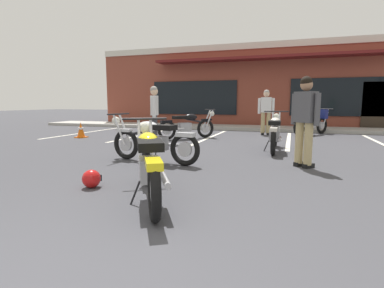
{
  "coord_description": "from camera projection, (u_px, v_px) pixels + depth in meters",
  "views": [
    {
      "loc": [
        1.39,
        -1.18,
        1.2
      ],
      "look_at": [
        -0.1,
        3.31,
        0.55
      ],
      "focal_mm": 28.21,
      "sensor_mm": 36.0,
      "label": 1
    }
  ],
  "objects": [
    {
      "name": "motorcycle_red_sportbike",
      "position": [
        187.0,
        125.0,
        10.03
      ],
      "size": [
        1.62,
        1.68,
        0.98
      ],
      "color": "black",
      "rests_on": "ground_plane"
    },
    {
      "name": "motorcycle_blue_standard",
      "position": [
        275.0,
        132.0,
        7.53
      ],
      "size": [
        0.66,
        2.11,
        0.98
      ],
      "color": "black",
      "rests_on": "ground_plane"
    },
    {
      "name": "helmet_on_pavement",
      "position": [
        92.0,
        179.0,
        4.27
      ],
      "size": [
        0.26,
        0.26,
        0.26
      ],
      "color": "#B71414",
      "rests_on": "ground_plane"
    },
    {
      "name": "person_in_black_shirt",
      "position": [
        266.0,
        109.0,
        11.17
      ],
      "size": [
        0.6,
        0.29,
        1.68
      ],
      "color": "black",
      "rests_on": "ground_plane"
    },
    {
      "name": "brick_storefront_building",
      "position": [
        268.0,
        88.0,
        16.84
      ],
      "size": [
        17.45,
        6.05,
        4.05
      ],
      "color": "brown",
      "rests_on": "ground_plane"
    },
    {
      "name": "motorcycle_green_cafe_racer",
      "position": [
        313.0,
        121.0,
        11.33
      ],
      "size": [
        1.46,
        1.8,
        0.98
      ],
      "color": "black",
      "rests_on": "ground_plane"
    },
    {
      "name": "motorcycle_black_cruiser",
      "position": [
        153.0,
        140.0,
        6.06
      ],
      "size": [
        2.1,
        0.75,
        0.98
      ],
      "color": "black",
      "rests_on": "ground_plane"
    },
    {
      "name": "motorcycle_foreground_classic",
      "position": [
        149.0,
        163.0,
        3.73
      ],
      "size": [
        1.31,
        1.89,
        0.98
      ],
      "color": "black",
      "rests_on": "ground_plane"
    },
    {
      "name": "traffic_cone",
      "position": [
        81.0,
        130.0,
        10.41
      ],
      "size": [
        0.34,
        0.34,
        0.53
      ],
      "color": "orange",
      "rests_on": "ground_plane"
    },
    {
      "name": "person_in_shorts_foreground",
      "position": [
        305.0,
        116.0,
        5.52
      ],
      "size": [
        0.52,
        0.46,
        1.68
      ],
      "color": "black",
      "rests_on": "ground_plane"
    },
    {
      "name": "painted_stall_lines",
      "position": [
        248.0,
        139.0,
        10.13
      ],
      "size": [
        13.17,
        4.8,
        0.01
      ],
      "color": "silver",
      "rests_on": "ground_plane"
    },
    {
      "name": "sidewalk_kerb",
      "position": [
        259.0,
        128.0,
        13.51
      ],
      "size": [
        22.0,
        1.8,
        0.14
      ],
      "primitive_type": "cube",
      "color": "#A8A59E",
      "rests_on": "ground_plane"
    },
    {
      "name": "person_near_building",
      "position": [
        155.0,
        111.0,
        8.75
      ],
      "size": [
        0.38,
        0.59,
        1.68
      ],
      "color": "black",
      "rests_on": "ground_plane"
    },
    {
      "name": "ground_plane",
      "position": [
        210.0,
        169.0,
        5.5
      ],
      "size": [
        80.0,
        80.0,
        0.0
      ],
      "primitive_type": "plane",
      "color": "#3D3D42"
    }
  ]
}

